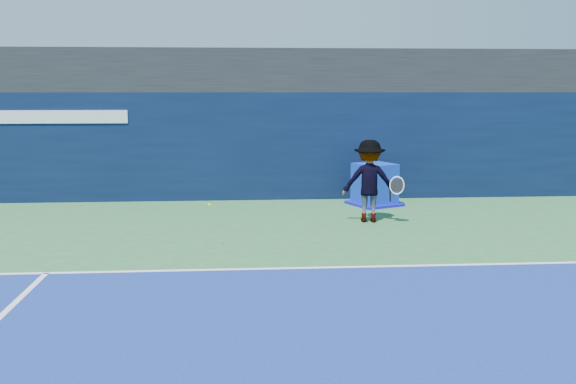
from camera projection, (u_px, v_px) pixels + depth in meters
name	position (u px, v px, depth m)	size (l,w,h in m)	color
ground	(373.00, 332.00, 8.28)	(80.00, 80.00, 0.00)	#306B39
baseline	(338.00, 267.00, 11.23)	(24.00, 0.10, 0.01)	white
stadium_band	(297.00, 72.00, 19.03)	(36.00, 3.00, 1.20)	black
back_wall_assembly	(300.00, 145.00, 18.38)	(36.00, 1.03, 3.00)	black
equipment_cart	(375.00, 186.00, 17.22)	(1.54, 1.54, 1.12)	#0C2AAF
tennis_player	(369.00, 181.00, 15.00)	(1.43, 0.87, 1.93)	white
tennis_ball	(210.00, 205.00, 12.49)	(0.06, 0.06, 0.06)	#CAD918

